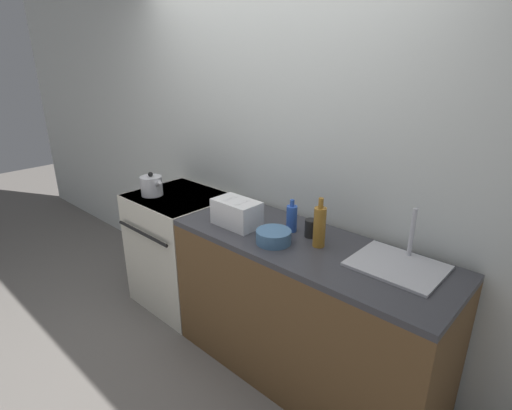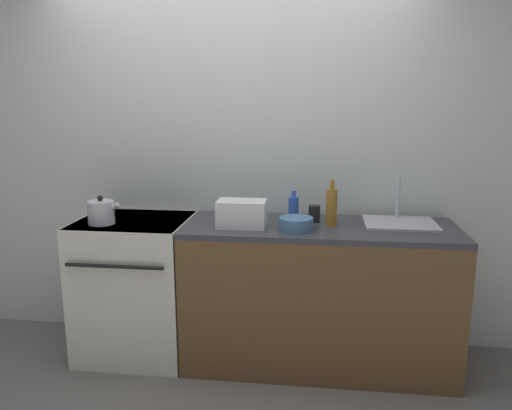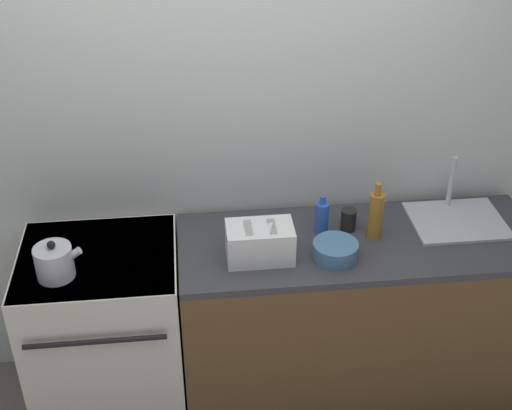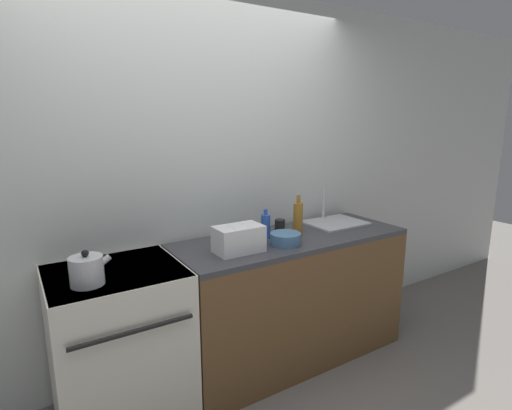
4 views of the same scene
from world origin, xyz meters
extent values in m
plane|color=slate|center=(0.00, 0.00, 0.00)|extent=(12.00, 12.00, 0.00)
cube|color=silver|center=(0.00, 0.68, 1.30)|extent=(8.00, 0.05, 2.60)
cube|color=silver|center=(-0.61, 0.31, 0.46)|extent=(0.72, 0.63, 0.93)
cube|color=black|center=(-0.61, 0.31, 0.92)|extent=(0.70, 0.61, 0.02)
cylinder|color=black|center=(-0.77, 0.18, 0.92)|extent=(0.20, 0.20, 0.01)
cylinder|color=black|center=(-0.45, 0.18, 0.92)|extent=(0.20, 0.20, 0.01)
cylinder|color=black|center=(-0.77, 0.44, 0.92)|extent=(0.20, 0.20, 0.01)
cylinder|color=black|center=(-0.45, 0.44, 0.92)|extent=(0.20, 0.20, 0.01)
cylinder|color=black|center=(-0.61, -0.03, 0.72)|extent=(0.61, 0.02, 0.02)
cube|color=brown|center=(0.60, 0.31, 0.45)|extent=(1.70, 0.62, 0.89)
cube|color=#38383D|center=(0.60, 0.31, 0.91)|extent=(1.70, 0.62, 0.04)
cylinder|color=silver|center=(-0.77, 0.19, 1.00)|extent=(0.16, 0.16, 0.15)
sphere|color=black|center=(-0.77, 0.19, 1.09)|extent=(0.04, 0.04, 0.04)
cylinder|color=silver|center=(-0.69, 0.19, 1.03)|extent=(0.09, 0.03, 0.08)
cube|color=white|center=(0.12, 0.22, 1.01)|extent=(0.30, 0.18, 0.17)
cube|color=black|center=(0.07, 0.22, 1.09)|extent=(0.04, 0.13, 0.01)
cube|color=black|center=(0.17, 0.22, 1.09)|extent=(0.04, 0.13, 0.01)
cube|color=#B7B7BC|center=(1.10, 0.40, 0.93)|extent=(0.44, 0.36, 0.01)
cylinder|color=silver|center=(1.10, 0.54, 1.07)|extent=(0.02, 0.02, 0.28)
cylinder|color=#9E6B23|center=(0.67, 0.33, 1.04)|extent=(0.07, 0.07, 0.23)
cylinder|color=#9E6B23|center=(0.67, 0.33, 1.19)|extent=(0.03, 0.03, 0.06)
cylinder|color=#2D56B7|center=(0.43, 0.39, 1.01)|extent=(0.07, 0.07, 0.16)
cylinder|color=#2D56B7|center=(0.43, 0.39, 1.11)|extent=(0.03, 0.03, 0.04)
cylinder|color=black|center=(0.56, 0.40, 0.98)|extent=(0.07, 0.07, 0.11)
cylinder|color=teal|center=(0.46, 0.19, 0.97)|extent=(0.20, 0.20, 0.08)
camera|label=1|loc=(1.79, -1.40, 1.94)|focal=28.00mm
camera|label=2|loc=(0.58, -2.72, 1.70)|focal=35.00mm
camera|label=3|loc=(-0.18, -2.33, 2.84)|focal=50.00mm
camera|label=4|loc=(-1.05, -1.84, 1.74)|focal=28.00mm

